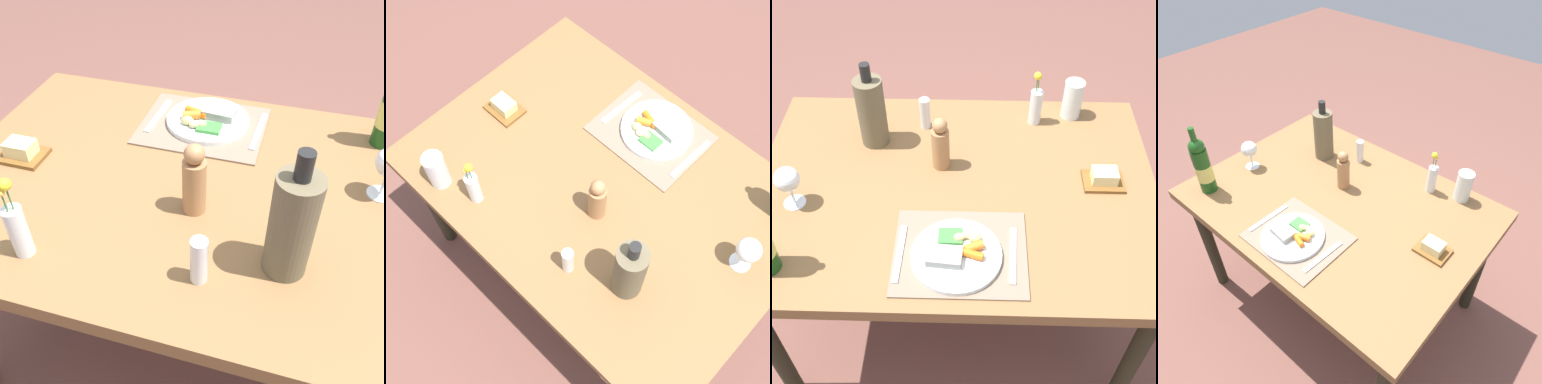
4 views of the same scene
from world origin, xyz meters
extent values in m
plane|color=brown|center=(0.00, 0.00, 0.00)|extent=(8.00, 8.00, 0.00)
cube|color=brown|center=(0.00, 0.00, 0.69)|extent=(1.30, 0.93, 0.04)
cylinder|color=black|center=(-0.58, -0.39, 0.33)|extent=(0.06, 0.06, 0.67)
cylinder|color=black|center=(0.58, -0.39, 0.33)|extent=(0.06, 0.06, 0.67)
cylinder|color=black|center=(-0.58, 0.39, 0.33)|extent=(0.06, 0.06, 0.67)
cylinder|color=black|center=(0.58, 0.39, 0.33)|extent=(0.06, 0.06, 0.67)
cube|color=#806957|center=(0.02, -0.27, 0.71)|extent=(0.38, 0.31, 0.01)
cylinder|color=white|center=(0.01, -0.29, 0.72)|extent=(0.26, 0.26, 0.02)
cube|color=gray|center=(-0.02, -0.30, 0.74)|extent=(0.10, 0.07, 0.03)
cylinder|color=orange|center=(0.05, -0.29, 0.74)|extent=(0.08, 0.04, 0.02)
cylinder|color=orange|center=(0.06, -0.27, 0.74)|extent=(0.06, 0.04, 0.03)
ellipsoid|color=tan|center=(0.02, -0.23, 0.74)|extent=(0.03, 0.03, 0.02)
ellipsoid|color=#C4BB7C|center=(0.04, -0.22, 0.74)|extent=(0.03, 0.03, 0.02)
ellipsoid|color=#CDC36E|center=(0.07, -0.24, 0.74)|extent=(0.04, 0.03, 0.03)
cube|color=#3D8E3A|center=(-0.01, -0.23, 0.74)|extent=(0.07, 0.06, 0.01)
cube|color=silver|center=(-0.15, -0.28, 0.72)|extent=(0.02, 0.20, 0.00)
cube|color=silver|center=(0.17, -0.28, 0.72)|extent=(0.03, 0.20, 0.00)
cube|color=brown|center=(0.48, 0.03, 0.72)|extent=(0.13, 0.10, 0.01)
cube|color=beige|center=(0.48, 0.03, 0.74)|extent=(0.08, 0.06, 0.04)
cylinder|color=white|center=(-0.50, -0.09, 0.71)|extent=(0.07, 0.07, 0.00)
cylinder|color=white|center=(-0.50, -0.09, 0.75)|extent=(0.01, 0.01, 0.07)
sphere|color=white|center=(-0.50, -0.09, 0.82)|extent=(0.08, 0.08, 0.08)
cylinder|color=#AE784B|center=(-0.05, 0.10, 0.78)|extent=(0.06, 0.06, 0.15)
sphere|color=#AE784B|center=(-0.05, 0.10, 0.88)|extent=(0.05, 0.05, 0.05)
cylinder|color=silver|center=(0.41, 0.38, 0.78)|extent=(0.07, 0.07, 0.14)
cylinder|color=#AAD1D1|center=(0.41, 0.38, 0.75)|extent=(0.07, 0.07, 0.08)
cylinder|color=white|center=(-0.12, 0.30, 0.77)|extent=(0.04, 0.04, 0.12)
cylinder|color=brown|center=(-0.29, 0.22, 0.83)|extent=(0.10, 0.10, 0.25)
cylinder|color=black|center=(-0.29, 0.22, 0.99)|extent=(0.03, 0.03, 0.06)
cylinder|color=silver|center=(0.27, 0.34, 0.78)|extent=(0.04, 0.04, 0.13)
cylinder|color=#3F7233|center=(0.27, 0.33, 0.81)|extent=(0.00, 0.00, 0.20)
sphere|color=yellow|center=(0.27, 0.33, 0.91)|extent=(0.03, 0.03, 0.03)
cylinder|color=#3F7233|center=(0.28, 0.34, 0.80)|extent=(0.00, 0.00, 0.18)
sphere|color=yellow|center=(0.28, 0.34, 0.89)|extent=(0.02, 0.02, 0.02)
camera|label=1|loc=(-0.27, 0.86, 1.47)|focal=41.26mm
camera|label=2|loc=(-0.55, 0.70, 2.30)|focal=49.94mm
camera|label=3|loc=(0.06, -1.13, 1.87)|focal=47.09mm
camera|label=4|loc=(0.85, -0.90, 1.86)|focal=35.08mm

